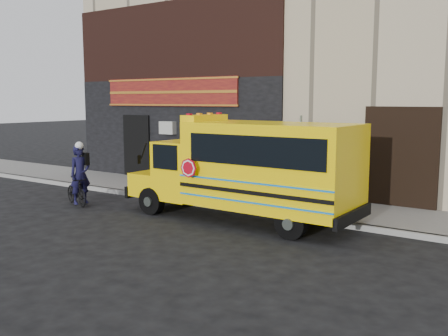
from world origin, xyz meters
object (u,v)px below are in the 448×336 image
cyclist (80,176)px  sign_pole (300,163)px  school_bus (251,167)px  bicycle (76,191)px

cyclist → sign_pole: bearing=-58.2°
sign_pole → cyclist: (-6.62, -2.17, -0.68)m
school_bus → cyclist: bearing=-167.9°
bicycle → cyclist: bearing=-33.1°
bicycle → cyclist: (0.12, 0.09, 0.48)m
sign_pole → bicycle: sign_pole is taller
school_bus → sign_pole: school_bus is taller
cyclist → school_bus: bearing=-64.2°
school_bus → sign_pole: (1.01, 0.96, 0.11)m
cyclist → bicycle: bearing=142.3°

